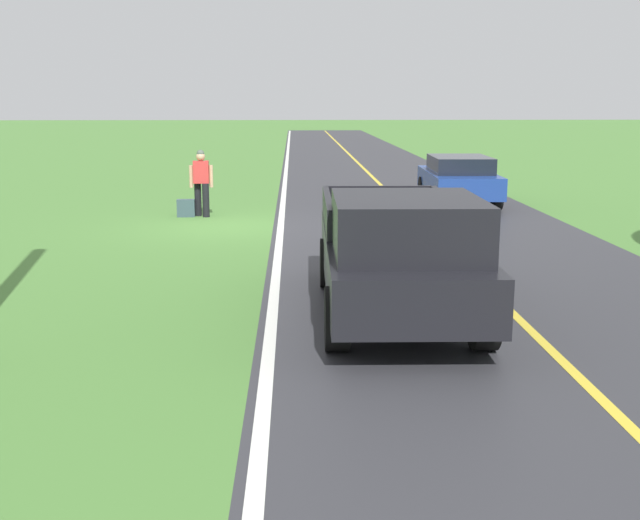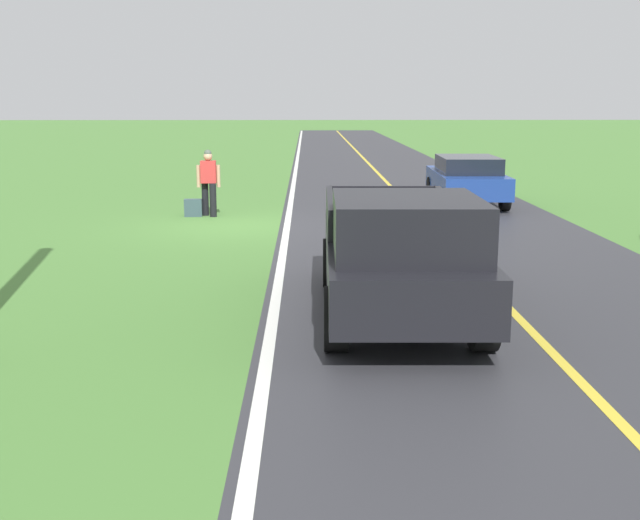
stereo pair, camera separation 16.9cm
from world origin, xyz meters
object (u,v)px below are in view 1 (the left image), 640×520
pickup_truck_passing (398,251)px  sedan_near_oncoming (459,178)px  hitchhiker_walking (201,179)px  suitcase_carried (186,208)px

pickup_truck_passing → sedan_near_oncoming: 12.59m
hitchhiker_walking → suitcase_carried: 0.86m
sedan_near_oncoming → suitcase_carried: bearing=17.0°
pickup_truck_passing → sedan_near_oncoming: pickup_truck_passing is taller
hitchhiker_walking → sedan_near_oncoming: 7.62m
pickup_truck_passing → sedan_near_oncoming: bearing=-105.8°
sedan_near_oncoming → pickup_truck_passing: bearing=74.2°
hitchhiker_walking → pickup_truck_passing: pickup_truck_passing is taller
suitcase_carried → pickup_truck_passing: bearing=20.7°
sedan_near_oncoming → hitchhiker_walking: bearing=17.2°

